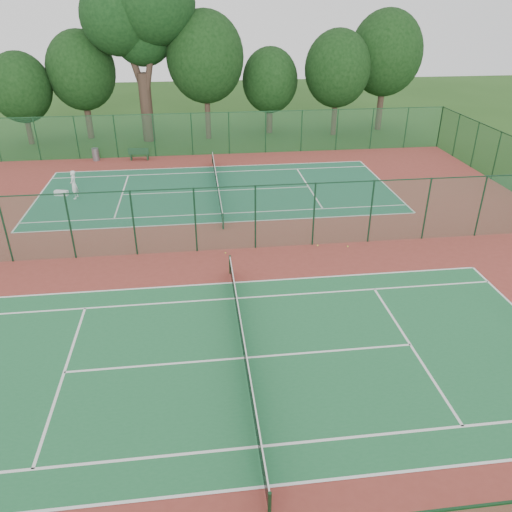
{
  "coord_description": "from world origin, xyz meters",
  "views": [
    {
      "loc": [
        -1.35,
        -23.49,
        11.82
      ],
      "look_at": [
        1.07,
        -3.99,
        1.6
      ],
      "focal_mm": 35.0,
      "sensor_mm": 36.0,
      "label": 1
    }
  ],
  "objects_px": {
    "kit_bag": "(61,193)",
    "player_far": "(74,185)",
    "bench": "(139,154)",
    "trash_bin": "(96,154)",
    "big_tree": "(139,15)"
  },
  "relations": [
    {
      "from": "trash_bin",
      "to": "big_tree",
      "type": "distance_m",
      "value": 12.35
    },
    {
      "from": "trash_bin",
      "to": "big_tree",
      "type": "height_order",
      "value": "big_tree"
    },
    {
      "from": "player_far",
      "to": "bench",
      "type": "bearing_deg",
      "value": 163.62
    },
    {
      "from": "kit_bag",
      "to": "trash_bin",
      "type": "bearing_deg",
      "value": 96.78
    },
    {
      "from": "player_far",
      "to": "trash_bin",
      "type": "height_order",
      "value": "player_far"
    },
    {
      "from": "bench",
      "to": "kit_bag",
      "type": "distance_m",
      "value": 8.89
    },
    {
      "from": "kit_bag",
      "to": "bench",
      "type": "bearing_deg",
      "value": 73.64
    },
    {
      "from": "bench",
      "to": "kit_bag",
      "type": "bearing_deg",
      "value": -115.81
    },
    {
      "from": "bench",
      "to": "kit_bag",
      "type": "xyz_separation_m",
      "value": [
        -4.52,
        -7.65,
        -0.37
      ]
    },
    {
      "from": "kit_bag",
      "to": "player_far",
      "type": "bearing_deg",
      "value": -19.08
    },
    {
      "from": "player_far",
      "to": "trash_bin",
      "type": "bearing_deg",
      "value": -173.76
    },
    {
      "from": "player_far",
      "to": "trash_bin",
      "type": "relative_size",
      "value": 1.88
    },
    {
      "from": "trash_bin",
      "to": "big_tree",
      "type": "relative_size",
      "value": 0.07
    },
    {
      "from": "bench",
      "to": "trash_bin",
      "type": "bearing_deg",
      "value": 179.23
    },
    {
      "from": "trash_bin",
      "to": "kit_bag",
      "type": "relative_size",
      "value": 1.13
    }
  ]
}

